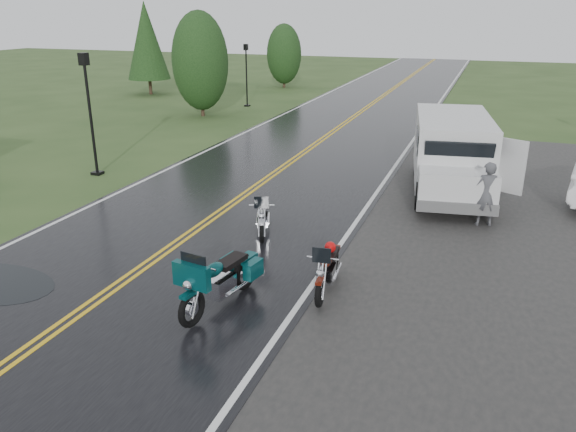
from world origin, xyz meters
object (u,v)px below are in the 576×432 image
object	(u,v)px
motorcycle_teal	(191,295)
motorcycle_red	(320,282)
van_white	(423,170)
lamp_post_far_left	(247,75)
person_at_van	(486,195)
lamp_post_near_left	(90,115)
motorcycle_silver	(262,223)

from	to	relation	value
motorcycle_teal	motorcycle_red	bearing A→B (deg)	46.96
van_white	lamp_post_far_left	bearing A→B (deg)	119.98
motorcycle_red	person_at_van	xyz separation A→B (m)	(2.80, 5.71, 0.28)
van_white	person_at_van	distance (m)	1.88
lamp_post_near_left	lamp_post_far_left	bearing A→B (deg)	93.85
person_at_van	lamp_post_far_left	xyz separation A→B (m)	(-13.87, 15.96, 0.94)
motorcycle_red	motorcycle_silver	size ratio (longest dim) A/B	1.02
motorcycle_teal	van_white	world-z (taller)	van_white
motorcycle_red	person_at_van	size ratio (longest dim) A/B	1.14
lamp_post_near_left	lamp_post_far_left	xyz separation A→B (m)	(-1.03, 15.30, -0.27)
motorcycle_red	motorcycle_teal	bearing A→B (deg)	-147.77
motorcycle_silver	van_white	distance (m)	5.09
motorcycle_teal	lamp_post_far_left	world-z (taller)	lamp_post_far_left
lamp_post_near_left	van_white	bearing A→B (deg)	-0.04
person_at_van	lamp_post_near_left	size ratio (longest dim) A/B	0.42
person_at_van	lamp_post_far_left	bearing A→B (deg)	-66.81
van_white	person_at_van	xyz separation A→B (m)	(1.74, -0.65, -0.33)
motorcycle_teal	motorcycle_silver	world-z (taller)	motorcycle_teal
motorcycle_teal	lamp_post_far_left	bearing A→B (deg)	121.23
lamp_post_far_left	lamp_post_near_left	bearing A→B (deg)	-86.15
motorcycle_red	lamp_post_far_left	distance (m)	24.36
lamp_post_far_left	motorcycle_red	bearing A→B (deg)	-62.94
motorcycle_teal	van_white	xyz separation A→B (m)	(3.00, 7.83, 0.50)
motorcycle_red	motorcycle_teal	size ratio (longest dim) A/B	0.84
van_white	lamp_post_near_left	bearing A→B (deg)	171.56
motorcycle_teal	lamp_post_near_left	xyz separation A→B (m)	(-8.10, 7.84, 1.38)
motorcycle_red	motorcycle_silver	distance (m)	3.38
motorcycle_silver	person_at_van	size ratio (longest dim) A/B	1.12
motorcycle_teal	person_at_van	bearing A→B (deg)	66.29
motorcycle_red	motorcycle_teal	xyz separation A→B (m)	(-1.94, -1.47, 0.11)
motorcycle_silver	lamp_post_far_left	bearing A→B (deg)	94.06
lamp_post_far_left	motorcycle_silver	bearing A→B (deg)	-65.23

